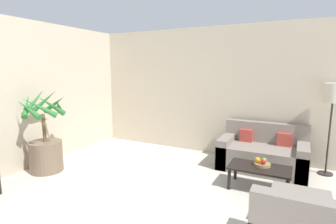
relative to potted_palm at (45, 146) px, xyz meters
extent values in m
cube|color=beige|center=(3.14, 2.39, 0.88)|extent=(8.69, 0.06, 2.70)
cylinder|color=brown|center=(0.00, 0.00, -0.20)|extent=(0.56, 0.56, 0.55)
cylinder|color=brown|center=(0.00, 0.00, 0.32)|extent=(0.06, 0.06, 0.50)
cone|color=#2D7533|center=(0.24, 0.00, 0.74)|extent=(0.10, 0.53, 0.42)
cone|color=#2D7533|center=(0.18, 0.19, 0.70)|extent=(0.47, 0.47, 0.34)
cone|color=#2D7533|center=(0.00, 0.25, 0.72)|extent=(0.56, 0.10, 0.38)
cone|color=#2D7533|center=(-0.16, 0.15, 0.77)|extent=(0.42, 0.42, 0.46)
cone|color=#2D7533|center=(-0.21, 0.00, 0.77)|extent=(0.10, 0.49, 0.48)
cone|color=#2D7533|center=(-0.17, -0.17, 0.73)|extent=(0.46, 0.46, 0.40)
cone|color=#2D7533|center=(0.00, -0.26, 0.70)|extent=(0.57, 0.10, 0.34)
cone|color=#2D7533|center=(0.17, -0.17, 0.73)|extent=(0.46, 0.46, 0.39)
cube|color=gray|center=(3.45, 1.84, -0.26)|extent=(1.51, 0.85, 0.43)
cube|color=gray|center=(3.45, 2.19, 0.15)|extent=(1.51, 0.16, 0.39)
cube|color=gray|center=(2.80, 1.84, -0.20)|extent=(0.20, 0.85, 0.55)
cube|color=gray|center=(4.11, 1.84, -0.20)|extent=(0.20, 0.85, 0.55)
cube|color=#B23D33|center=(3.11, 2.07, 0.08)|extent=(0.24, 0.12, 0.24)
cube|color=#B23D33|center=(3.79, 2.07, 0.08)|extent=(0.24, 0.12, 0.24)
cylinder|color=#2D2823|center=(4.48, 2.12, -0.46)|extent=(0.24, 0.24, 0.03)
cylinder|color=#2D2823|center=(4.48, 2.12, 0.17)|extent=(0.03, 0.03, 1.24)
cylinder|color=beige|center=(4.48, 2.12, 0.96)|extent=(0.30, 0.30, 0.33)
cylinder|color=black|center=(3.12, 0.77, -0.31)|extent=(0.05, 0.05, 0.33)
cylinder|color=black|center=(3.93, 0.77, -0.31)|extent=(0.05, 0.05, 0.33)
cylinder|color=black|center=(3.12, 1.19, -0.31)|extent=(0.05, 0.05, 0.33)
cylinder|color=black|center=(3.93, 1.19, -0.31)|extent=(0.05, 0.05, 0.33)
cube|color=black|center=(3.52, 0.98, -0.13)|extent=(0.90, 0.51, 0.03)
cylinder|color=#997A4C|center=(3.55, 1.05, -0.09)|extent=(0.25, 0.25, 0.04)
sphere|color=red|center=(3.57, 1.00, -0.04)|extent=(0.08, 0.08, 0.08)
sphere|color=olive|center=(3.57, 1.09, -0.04)|extent=(0.08, 0.08, 0.08)
sphere|color=orange|center=(3.48, 1.04, -0.03)|extent=(0.09, 0.09, 0.09)
cube|color=gray|center=(4.08, -0.79, 0.14)|extent=(0.80, 0.16, 0.39)
cube|color=gray|center=(4.09, 0.26, -0.29)|extent=(0.66, 0.55, 0.36)
camera|label=1|loc=(4.01, -3.02, 1.35)|focal=28.00mm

